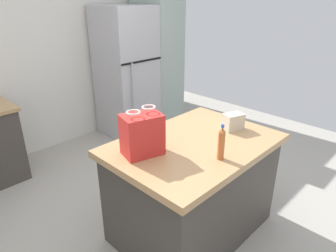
% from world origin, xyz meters
% --- Properties ---
extents(ground, '(6.57, 6.57, 0.00)m').
position_xyz_m(ground, '(0.00, 0.00, 0.00)').
color(ground, '#ADA89E').
extents(back_wall, '(5.48, 0.13, 2.60)m').
position_xyz_m(back_wall, '(-0.02, 2.23, 1.30)').
color(back_wall, silver).
rests_on(back_wall, ground).
extents(kitchen_island, '(1.37, 0.97, 0.89)m').
position_xyz_m(kitchen_island, '(0.09, -0.32, 0.45)').
color(kitchen_island, '#423D38').
rests_on(kitchen_island, ground).
extents(refrigerator, '(0.71, 0.75, 1.86)m').
position_xyz_m(refrigerator, '(1.07, 1.79, 0.93)').
color(refrigerator, '#B7B7BC').
rests_on(refrigerator, ground).
extents(tall_cabinet, '(0.53, 0.67, 2.13)m').
position_xyz_m(tall_cabinet, '(1.71, 1.79, 1.06)').
color(tall_cabinet, '#9EB2A8').
rests_on(tall_cabinet, ground).
extents(shopping_bag, '(0.33, 0.27, 0.36)m').
position_xyz_m(shopping_bag, '(-0.33, -0.16, 1.05)').
color(shopping_bag, red).
rests_on(shopping_bag, kitchen_island).
extents(small_box, '(0.20, 0.16, 0.15)m').
position_xyz_m(small_box, '(0.52, -0.40, 0.96)').
color(small_box, beige).
rests_on(small_box, kitchen_island).
extents(bottle, '(0.05, 0.05, 0.27)m').
position_xyz_m(bottle, '(0.01, -0.62, 1.01)').
color(bottle, '#C66633').
rests_on(bottle, kitchen_island).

